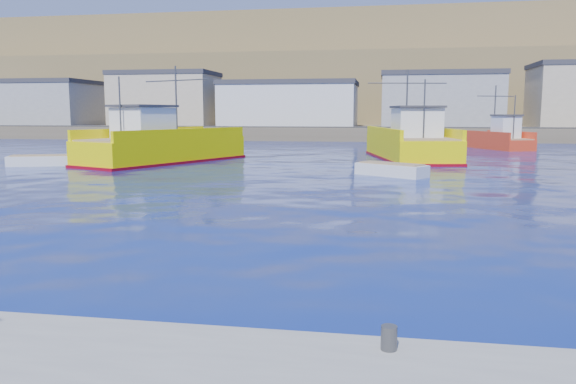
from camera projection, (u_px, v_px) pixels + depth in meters
The scene contains 8 objects.
ground at pixel (228, 290), 10.73m from camera, with size 260.00×260.00×0.00m, color #071754.
dock_bollards at pixel (200, 325), 7.22m from camera, with size 36.20×0.20×0.30m.
far_shore at pixel (371, 86), 116.07m from camera, with size 200.00×81.00×24.00m.
trawler_yellow_a at pixel (162, 146), 38.53m from camera, with size 8.94×13.47×6.71m.
trawler_yellow_b at pixel (411, 144), 41.23m from camera, with size 6.75×13.19×6.68m.
boat_orange at pixel (500, 139), 52.90m from camera, with size 5.60×8.02×5.98m.
skiff_left at pixel (41, 162), 36.16m from camera, with size 4.17×2.67×0.86m.
skiff_mid at pixel (391, 171), 30.30m from camera, with size 4.01×3.36×0.85m.
Camera 1 is at (2.88, -10.02, 3.36)m, focal length 35.00 mm.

